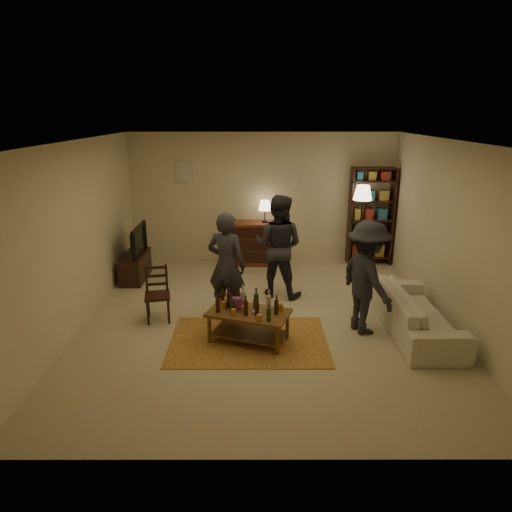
{
  "coord_description": "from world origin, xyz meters",
  "views": [
    {
      "loc": [
        -0.14,
        -6.46,
        3.09
      ],
      "look_at": [
        -0.14,
        0.1,
        1.0
      ],
      "focal_mm": 32.0,
      "sensor_mm": 36.0,
      "label": 1
    }
  ],
  "objects_px": {
    "coffee_table": "(248,315)",
    "sofa": "(416,312)",
    "dining_chair": "(157,292)",
    "person_by_sofa": "(367,278)",
    "tv_stand": "(135,260)",
    "floor_lamp": "(362,199)",
    "dresser": "(253,242)",
    "person_right": "(278,246)",
    "bookshelf": "(371,215)",
    "person_left": "(227,265)"
  },
  "relations": [
    {
      "from": "person_left",
      "to": "person_by_sofa",
      "type": "relative_size",
      "value": 1.01
    },
    {
      "from": "person_right",
      "to": "person_by_sofa",
      "type": "distance_m",
      "value": 1.84
    },
    {
      "from": "dining_chair",
      "to": "floor_lamp",
      "type": "relative_size",
      "value": 0.5
    },
    {
      "from": "sofa",
      "to": "person_by_sofa",
      "type": "bearing_deg",
      "value": 88.73
    },
    {
      "from": "floor_lamp",
      "to": "person_by_sofa",
      "type": "relative_size",
      "value": 1.05
    },
    {
      "from": "bookshelf",
      "to": "sofa",
      "type": "distance_m",
      "value": 3.26
    },
    {
      "from": "coffee_table",
      "to": "dining_chair",
      "type": "distance_m",
      "value": 1.58
    },
    {
      "from": "floor_lamp",
      "to": "person_by_sofa",
      "type": "bearing_deg",
      "value": -100.34
    },
    {
      "from": "floor_lamp",
      "to": "person_right",
      "type": "height_order",
      "value": "person_right"
    },
    {
      "from": "dining_chair",
      "to": "coffee_table",
      "type": "bearing_deg",
      "value": -38.46
    },
    {
      "from": "tv_stand",
      "to": "bookshelf",
      "type": "bearing_deg",
      "value": 11.8
    },
    {
      "from": "floor_lamp",
      "to": "person_by_sofa",
      "type": "distance_m",
      "value": 2.75
    },
    {
      "from": "sofa",
      "to": "tv_stand",
      "type": "bearing_deg",
      "value": 64.66
    },
    {
      "from": "dining_chair",
      "to": "floor_lamp",
      "type": "bearing_deg",
      "value": 20.61
    },
    {
      "from": "tv_stand",
      "to": "person_left",
      "type": "distance_m",
      "value": 2.53
    },
    {
      "from": "coffee_table",
      "to": "tv_stand",
      "type": "distance_m",
      "value": 3.32
    },
    {
      "from": "tv_stand",
      "to": "person_by_sofa",
      "type": "relative_size",
      "value": 0.64
    },
    {
      "from": "dresser",
      "to": "bookshelf",
      "type": "bearing_deg",
      "value": 1.57
    },
    {
      "from": "dining_chair",
      "to": "person_by_sofa",
      "type": "height_order",
      "value": "person_by_sofa"
    },
    {
      "from": "tv_stand",
      "to": "sofa",
      "type": "xyz_separation_m",
      "value": [
        4.64,
        -2.2,
        -0.08
      ]
    },
    {
      "from": "person_right",
      "to": "floor_lamp",
      "type": "bearing_deg",
      "value": -122.77
    },
    {
      "from": "dining_chair",
      "to": "person_by_sofa",
      "type": "relative_size",
      "value": 0.53
    },
    {
      "from": "sofa",
      "to": "person_right",
      "type": "bearing_deg",
      "value": 54.01
    },
    {
      "from": "bookshelf",
      "to": "floor_lamp",
      "type": "height_order",
      "value": "bookshelf"
    },
    {
      "from": "dining_chair",
      "to": "person_by_sofa",
      "type": "xyz_separation_m",
      "value": [
        3.1,
        -0.42,
        0.38
      ]
    },
    {
      "from": "tv_stand",
      "to": "dresser",
      "type": "xyz_separation_m",
      "value": [
        2.25,
        0.91,
        0.09
      ]
    },
    {
      "from": "person_by_sofa",
      "to": "tv_stand",
      "type": "bearing_deg",
      "value": 39.97
    },
    {
      "from": "floor_lamp",
      "to": "tv_stand",
      "type": "bearing_deg",
      "value": -174.18
    },
    {
      "from": "dresser",
      "to": "floor_lamp",
      "type": "relative_size",
      "value": 0.78
    },
    {
      "from": "dining_chair",
      "to": "person_by_sofa",
      "type": "bearing_deg",
      "value": -18.79
    },
    {
      "from": "dining_chair",
      "to": "person_left",
      "type": "xyz_separation_m",
      "value": [
        1.06,
        0.12,
        0.39
      ]
    },
    {
      "from": "coffee_table",
      "to": "bookshelf",
      "type": "xyz_separation_m",
      "value": [
        2.49,
        3.47,
        0.63
      ]
    },
    {
      "from": "floor_lamp",
      "to": "person_by_sofa",
      "type": "xyz_separation_m",
      "value": [
        -0.48,
        -2.63,
        -0.65
      ]
    },
    {
      "from": "dresser",
      "to": "person_right",
      "type": "xyz_separation_m",
      "value": [
        0.44,
        -1.7,
        0.41
      ]
    },
    {
      "from": "dining_chair",
      "to": "tv_stand",
      "type": "height_order",
      "value": "tv_stand"
    },
    {
      "from": "dresser",
      "to": "bookshelf",
      "type": "xyz_separation_m",
      "value": [
        2.44,
        0.07,
        0.56
      ]
    },
    {
      "from": "dining_chair",
      "to": "floor_lamp",
      "type": "xyz_separation_m",
      "value": [
        3.57,
        2.21,
        1.03
      ]
    },
    {
      "from": "bookshelf",
      "to": "person_left",
      "type": "bearing_deg",
      "value": -137.12
    },
    {
      "from": "dresser",
      "to": "sofa",
      "type": "bearing_deg",
      "value": -52.46
    },
    {
      "from": "coffee_table",
      "to": "floor_lamp",
      "type": "height_order",
      "value": "floor_lamp"
    },
    {
      "from": "coffee_table",
      "to": "dresser",
      "type": "height_order",
      "value": "dresser"
    },
    {
      "from": "bookshelf",
      "to": "person_left",
      "type": "relative_size",
      "value": 1.2
    },
    {
      "from": "floor_lamp",
      "to": "person_right",
      "type": "xyz_separation_m",
      "value": [
        -1.67,
        -1.23,
        -0.59
      ]
    },
    {
      "from": "sofa",
      "to": "coffee_table",
      "type": "bearing_deg",
      "value": 96.85
    },
    {
      "from": "sofa",
      "to": "floor_lamp",
      "type": "bearing_deg",
      "value": 6.0
    },
    {
      "from": "dining_chair",
      "to": "tv_stand",
      "type": "distance_m",
      "value": 1.94
    },
    {
      "from": "dining_chair",
      "to": "sofa",
      "type": "distance_m",
      "value": 3.88
    },
    {
      "from": "coffee_table",
      "to": "sofa",
      "type": "relative_size",
      "value": 0.6
    },
    {
      "from": "dining_chair",
      "to": "person_right",
      "type": "relative_size",
      "value": 0.49
    },
    {
      "from": "dresser",
      "to": "bookshelf",
      "type": "distance_m",
      "value": 2.5
    }
  ]
}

